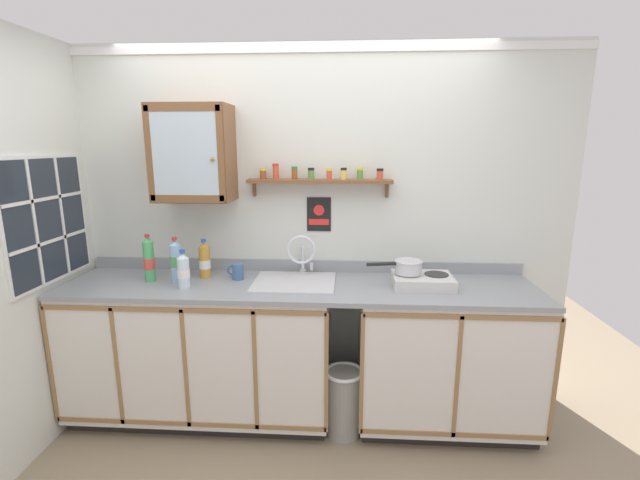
{
  "coord_description": "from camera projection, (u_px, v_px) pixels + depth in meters",
  "views": [
    {
      "loc": [
        0.3,
        -2.33,
        1.85
      ],
      "look_at": [
        0.13,
        0.47,
        1.23
      ],
      "focal_mm": 24.4,
      "sensor_mm": 36.0,
      "label": 1
    }
  ],
  "objects": [
    {
      "name": "floor",
      "position": [
        294.0,
        450.0,
        2.69
      ],
      "size": [
        6.1,
        6.1,
        0.0
      ],
      "primitive_type": "plane",
      "color": "gray",
      "rests_on": "ground"
    },
    {
      "name": "back_wall",
      "position": [
        304.0,
        229.0,
        3.09
      ],
      "size": [
        3.7,
        0.07,
        2.5
      ],
      "color": "silver",
      "rests_on": "ground"
    },
    {
      "name": "lower_cabinet_run",
      "position": [
        203.0,
        351.0,
        2.97
      ],
      "size": [
        1.75,
        0.64,
        0.93
      ],
      "color": "black",
      "rests_on": "ground"
    },
    {
      "name": "lower_cabinet_run_right",
      "position": [
        445.0,
        358.0,
        2.87
      ],
      "size": [
        1.15,
        0.64,
        0.93
      ],
      "color": "black",
      "rests_on": "ground"
    },
    {
      "name": "countertop",
      "position": [
        299.0,
        286.0,
        2.83
      ],
      "size": [
        3.06,
        0.66,
        0.03
      ],
      "primitive_type": "cube",
      "color": "gray",
      "rests_on": "lower_cabinet_run"
    },
    {
      "name": "backsplash",
      "position": [
        303.0,
        265.0,
        3.11
      ],
      "size": [
        3.06,
        0.02,
        0.08
      ],
      "primitive_type": "cube",
      "color": "gray",
      "rests_on": "countertop"
    },
    {
      "name": "sink",
      "position": [
        295.0,
        283.0,
        2.87
      ],
      "size": [
        0.53,
        0.48,
        0.39
      ],
      "color": "silver",
      "rests_on": "countertop"
    },
    {
      "name": "hot_plate_stove",
      "position": [
        423.0,
        281.0,
        2.77
      ],
      "size": [
        0.38,
        0.29,
        0.08
      ],
      "color": "silver",
      "rests_on": "countertop"
    },
    {
      "name": "saucepan",
      "position": [
        408.0,
        266.0,
        2.78
      ],
      "size": [
        0.36,
        0.18,
        0.09
      ],
      "color": "silver",
      "rests_on": "hot_plate_stove"
    },
    {
      "name": "bottle_water_clear_0",
      "position": [
        183.0,
        271.0,
        2.73
      ],
      "size": [
        0.08,
        0.08,
        0.25
      ],
      "color": "silver",
      "rests_on": "countertop"
    },
    {
      "name": "bottle_water_blue_1",
      "position": [
        176.0,
        261.0,
        2.83
      ],
      "size": [
        0.07,
        0.07,
        0.3
      ],
      "color": "#8CB7E0",
      "rests_on": "countertop"
    },
    {
      "name": "bottle_soda_green_2",
      "position": [
        149.0,
        260.0,
        2.86
      ],
      "size": [
        0.07,
        0.07,
        0.32
      ],
      "color": "#4CB266",
      "rests_on": "countertop"
    },
    {
      "name": "bottle_juice_amber_3",
      "position": [
        205.0,
        261.0,
        2.95
      ],
      "size": [
        0.08,
        0.08,
        0.27
      ],
      "color": "gold",
      "rests_on": "countertop"
    },
    {
      "name": "mug",
      "position": [
        237.0,
        272.0,
        2.92
      ],
      "size": [
        0.12,
        0.08,
        0.11
      ],
      "color": "#3F6699",
      "rests_on": "countertop"
    },
    {
      "name": "wall_cabinet",
      "position": [
        193.0,
        153.0,
        2.84
      ],
      "size": [
        0.51,
        0.33,
        0.62
      ],
      "color": "brown"
    },
    {
      "name": "spice_shelf",
      "position": [
        319.0,
        179.0,
        2.91
      ],
      "size": [
        0.97,
        0.14,
        0.23
      ],
      "color": "brown"
    },
    {
      "name": "warning_sign",
      "position": [
        319.0,
        215.0,
        3.03
      ],
      "size": [
        0.17,
        0.01,
        0.24
      ],
      "color": "black"
    },
    {
      "name": "window",
      "position": [
        47.0,
        220.0,
        2.68
      ],
      "size": [
        0.03,
        0.75,
        0.79
      ],
      "color": "#262D38"
    },
    {
      "name": "trash_bin",
      "position": [
        344.0,
        401.0,
        2.8
      ],
      "size": [
        0.25,
        0.25,
        0.45
      ],
      "color": "gray",
      "rests_on": "ground"
    }
  ]
}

